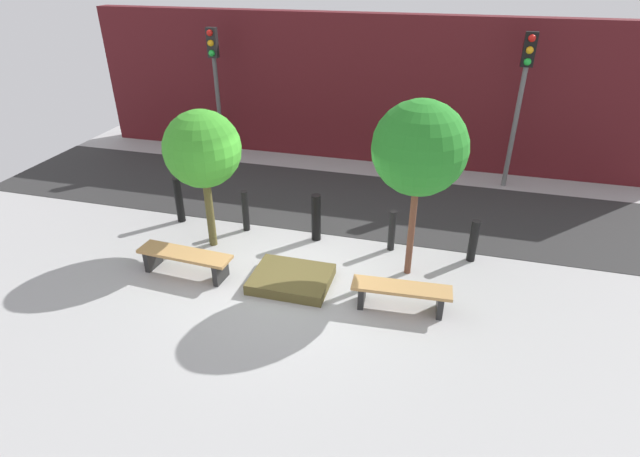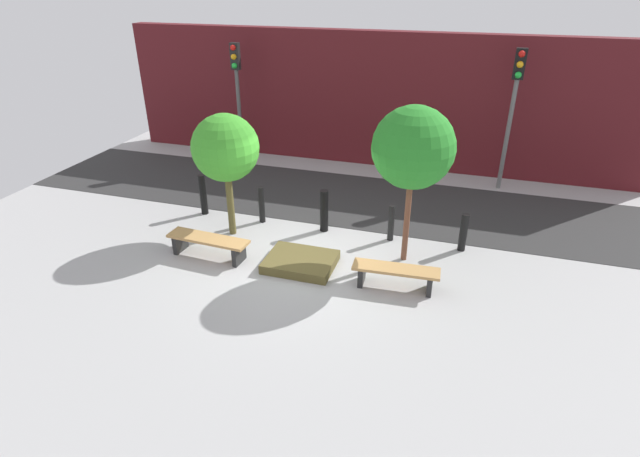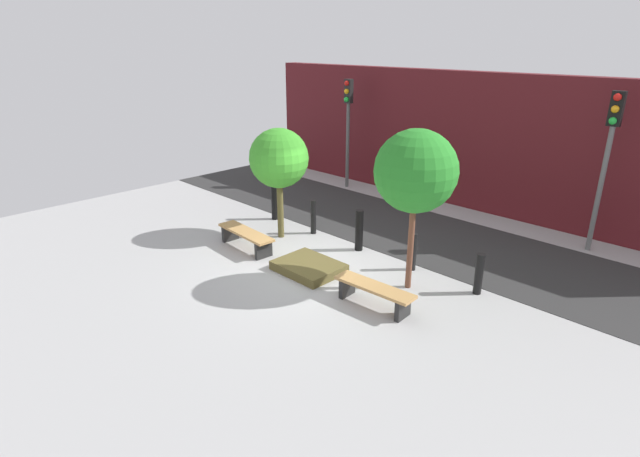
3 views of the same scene
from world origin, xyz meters
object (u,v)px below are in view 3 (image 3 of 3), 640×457
planter_bed (309,267)px  bollard_far_left (274,202)px  bench_left (246,236)px  bollard_center (359,230)px  bench_right (374,292)px  traffic_light_mid_west (609,144)px  tree_behind_left_bench (279,159)px  traffic_light_west (348,114)px  bollard_far_right (479,274)px  tree_behind_right_bench (416,172)px  bollard_right (413,252)px  bollard_left (313,217)px

planter_bed → bollard_far_left: bollard_far_left is taller
bench_left → bollard_center: (2.04, 1.92, 0.18)m
bench_right → traffic_light_mid_west: traffic_light_mid_west is taller
tree_behind_left_bench → traffic_light_west: 5.22m
bollard_far_right → traffic_light_west: traffic_light_west is taller
bollard_far_right → tree_behind_right_bench: bearing=-146.5°
planter_bed → tree_behind_right_bench: bearing=24.8°
bollard_far_left → tree_behind_left_bench: bearing=-33.5°
tree_behind_left_bench → bench_left: bearing=-90.0°
bollard_far_left → traffic_light_mid_west: 8.55m
bollard_center → traffic_light_west: size_ratio=0.28×
bollard_center → bollard_right: size_ratio=1.18×
tree_behind_right_bench → traffic_light_mid_west: traffic_light_mid_west is taller
bench_right → tree_behind_right_bench: (0.00, 1.14, 2.18)m
planter_bed → bollard_far_left: bearing=151.8°
bench_left → traffic_light_west: 6.64m
bench_right → bollard_far_left: (-5.25, 1.92, 0.20)m
bench_right → bollard_far_right: bollard_far_right is taller
bollard_far_right → traffic_light_mid_west: size_ratio=0.23×
tree_behind_right_bench → bollard_right: bearing=119.2°
bench_right → bollard_far_left: bearing=156.5°
planter_bed → bollard_center: (0.00, 1.72, 0.42)m
tree_behind_right_bench → bench_left: bearing=-164.3°
bench_right → bollard_far_right: 2.25m
planter_bed → bollard_far_right: 3.65m
bench_right → bollard_center: size_ratio=1.65×
tree_behind_right_bench → planter_bed: bearing=-155.2°
tree_behind_right_bench → bollard_right: (-0.43, 0.78, -2.06)m
tree_behind_right_bench → bollard_far_right: tree_behind_right_bench is taller
bench_left → bollard_far_right: bollard_far_right is taller
bench_left → bollard_far_right: (5.25, 1.92, 0.10)m
traffic_light_west → planter_bed: bearing=-54.9°
tree_behind_right_bench → bollard_far_left: size_ratio=3.17×
planter_bed → bollard_center: size_ratio=1.38×
bollard_right → tree_behind_left_bench: bearing=-168.0°
bench_left → tree_behind_left_bench: size_ratio=0.65×
bench_left → bollard_right: 4.12m
bench_right → bollard_right: bollard_right is taller
bollard_right → traffic_light_mid_west: size_ratio=0.23×
planter_bed → tree_behind_left_bench: (-2.04, 0.94, 2.00)m
tree_behind_right_bench → bollard_left: (-3.64, 0.78, -2.03)m
bench_left → bollard_far_left: (-1.17, 1.92, 0.19)m
bollard_center → traffic_light_mid_west: bearing=45.0°
bollard_left → bollard_right: 3.21m
bollard_right → traffic_light_west: traffic_light_west is taller
bollard_far_left → traffic_light_mid_west: (7.24, 4.02, 2.11)m
bollard_left → traffic_light_west: (-2.43, 4.02, 2.07)m
bollard_far_left → bollard_center: size_ratio=1.01×
bench_left → traffic_light_mid_west: bearing=47.8°
bollard_left → bollard_far_right: size_ratio=1.06×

